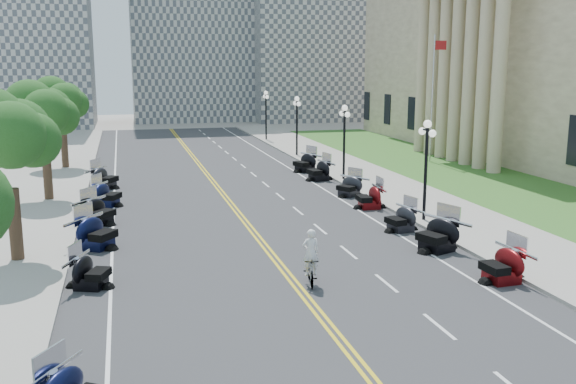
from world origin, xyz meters
TOP-DOWN VIEW (x-y plane):
  - ground at (0.00, 0.00)m, footprint 160.00×160.00m
  - road at (0.00, 10.00)m, footprint 16.00×90.00m
  - centerline_yellow_a at (-0.12, 10.00)m, footprint 0.12×90.00m
  - centerline_yellow_b at (0.12, 10.00)m, footprint 0.12×90.00m
  - edge_line_north at (6.40, 10.00)m, footprint 0.12×90.00m
  - edge_line_south at (-6.40, 10.00)m, footprint 0.12×90.00m
  - lane_dash_4 at (3.20, -8.00)m, footprint 0.12×2.00m
  - lane_dash_5 at (3.20, -4.00)m, footprint 0.12×2.00m
  - lane_dash_6 at (3.20, 0.00)m, footprint 0.12×2.00m
  - lane_dash_7 at (3.20, 4.00)m, footprint 0.12×2.00m
  - lane_dash_8 at (3.20, 8.00)m, footprint 0.12×2.00m
  - lane_dash_9 at (3.20, 12.00)m, footprint 0.12×2.00m
  - lane_dash_10 at (3.20, 16.00)m, footprint 0.12×2.00m
  - lane_dash_11 at (3.20, 20.00)m, footprint 0.12×2.00m
  - lane_dash_12 at (3.20, 24.00)m, footprint 0.12×2.00m
  - lane_dash_13 at (3.20, 28.00)m, footprint 0.12×2.00m
  - lane_dash_14 at (3.20, 32.00)m, footprint 0.12×2.00m
  - lane_dash_15 at (3.20, 36.00)m, footprint 0.12×2.00m
  - lane_dash_16 at (3.20, 40.00)m, footprint 0.12×2.00m
  - lane_dash_17 at (3.20, 44.00)m, footprint 0.12×2.00m
  - lane_dash_18 at (3.20, 48.00)m, footprint 0.12×2.00m
  - lane_dash_19 at (3.20, 52.00)m, footprint 0.12×2.00m
  - sidewalk_north at (10.50, 10.00)m, footprint 5.00×90.00m
  - sidewalk_south at (-10.50, 10.00)m, footprint 5.00×90.00m
  - lawn at (17.50, 18.00)m, footprint 9.00×60.00m
  - distant_block_a at (-18.00, 62.00)m, footprint 18.00×14.00m
  - distant_block_b at (4.00, 68.00)m, footprint 16.00×12.00m
  - distant_block_c at (22.00, 65.00)m, footprint 20.00×14.00m
  - street_lamp_2 at (8.60, 4.00)m, footprint 0.50×1.20m
  - street_lamp_3 at (8.60, 16.00)m, footprint 0.50×1.20m
  - street_lamp_4 at (8.60, 28.00)m, footprint 0.50×1.20m
  - street_lamp_5 at (8.60, 40.00)m, footprint 0.50×1.20m
  - flagpole at (18.00, 22.00)m, footprint 1.10×0.20m
  - tree_2 at (-10.00, 2.00)m, footprint 4.80×4.80m
  - tree_3 at (-10.00, 14.00)m, footprint 4.80×4.80m
  - tree_4 at (-10.00, 26.00)m, footprint 4.80×4.80m
  - motorcycle_n_4 at (7.28, -4.90)m, footprint 2.15×2.15m
  - motorcycle_n_5 at (6.88, -0.71)m, footprint 2.86×2.86m
  - motorcycle_n_6 at (6.75, 2.68)m, footprint 2.23×2.23m
  - motorcycle_n_7 at (7.14, 7.63)m, footprint 2.08×2.08m
  - motorcycle_n_8 at (7.19, 11.01)m, footprint 2.63×2.63m
  - motorcycle_n_9 at (7.02, 16.58)m, footprint 2.50×2.50m
  - motorcycle_n_10 at (7.10, 20.28)m, footprint 2.81×2.81m
  - motorcycle_s_5 at (-7.06, -1.82)m, footprint 2.42×2.42m
  - motorcycle_s_6 at (-7.02, 3.26)m, footprint 3.07×3.07m
  - motorcycle_s_7 at (-7.07, 7.60)m, footprint 2.91×2.91m
  - motorcycle_s_8 at (-6.75, 11.81)m, footprint 2.78×2.78m
  - motorcycle_s_9 at (-6.98, 17.21)m, footprint 2.93×2.93m
  - bicycle at (0.52, -3.44)m, footprint 0.81×1.80m
  - cyclist_rider at (0.52, -3.44)m, footprint 0.62×0.41m

SIDE VIEW (x-z plane):
  - ground at x=0.00m, z-range 0.00..0.00m
  - road at x=0.00m, z-range 0.00..0.01m
  - centerline_yellow_a at x=-0.12m, z-range 0.01..0.01m
  - centerline_yellow_b at x=0.12m, z-range 0.01..0.01m
  - edge_line_north at x=6.40m, z-range 0.01..0.01m
  - edge_line_south at x=-6.40m, z-range 0.01..0.01m
  - lane_dash_4 at x=3.20m, z-range 0.01..0.01m
  - lane_dash_5 at x=3.20m, z-range 0.01..0.01m
  - lane_dash_6 at x=3.20m, z-range 0.01..0.01m
  - lane_dash_7 at x=3.20m, z-range 0.01..0.01m
  - lane_dash_8 at x=3.20m, z-range 0.01..0.01m
  - lane_dash_9 at x=3.20m, z-range 0.01..0.01m
  - lane_dash_10 at x=3.20m, z-range 0.01..0.01m
  - lane_dash_11 at x=3.20m, z-range 0.01..0.01m
  - lane_dash_12 at x=3.20m, z-range 0.01..0.01m
  - lane_dash_13 at x=3.20m, z-range 0.01..0.01m
  - lane_dash_14 at x=3.20m, z-range 0.01..0.01m
  - lane_dash_15 at x=3.20m, z-range 0.01..0.01m
  - lane_dash_16 at x=3.20m, z-range 0.01..0.01m
  - lane_dash_17 at x=3.20m, z-range 0.01..0.01m
  - lane_dash_18 at x=3.20m, z-range 0.01..0.01m
  - lane_dash_19 at x=3.20m, z-range 0.01..0.01m
  - lawn at x=17.50m, z-range 0.00..0.10m
  - sidewalk_north at x=10.50m, z-range 0.00..0.15m
  - sidewalk_south at x=-10.50m, z-range 0.00..0.15m
  - bicycle at x=0.52m, z-range 0.00..1.04m
  - motorcycle_s_5 at x=-7.06m, z-range 0.00..1.30m
  - motorcycle_n_6 at x=6.75m, z-range 0.00..1.32m
  - motorcycle_n_8 at x=7.19m, z-range 0.00..1.34m
  - motorcycle_n_7 at x=7.14m, z-range 0.00..1.39m
  - motorcycle_n_4 at x=7.28m, z-range 0.00..1.41m
  - motorcycle_s_8 at x=-6.75m, z-range 0.00..1.44m
  - motorcycle_s_7 at x=-7.07m, z-range 0.00..1.45m
  - motorcycle_n_9 at x=7.02m, z-range 0.00..1.49m
  - motorcycle_s_9 at x=-6.98m, z-range 0.00..1.51m
  - motorcycle_n_10 at x=7.10m, z-range 0.00..1.51m
  - motorcycle_s_6 at x=-7.02m, z-range 0.00..1.54m
  - motorcycle_n_5 at x=6.88m, z-range 0.00..1.56m
  - cyclist_rider at x=0.52m, z-range 1.04..2.74m
  - street_lamp_2 at x=8.60m, z-range 0.15..5.05m
  - street_lamp_3 at x=8.60m, z-range 0.15..5.05m
  - street_lamp_4 at x=8.60m, z-range 0.15..5.05m
  - street_lamp_5 at x=8.60m, z-range 0.15..5.05m
  - tree_2 at x=-10.00m, z-range 0.15..9.35m
  - tree_3 at x=-10.00m, z-range 0.15..9.35m
  - tree_4 at x=-10.00m, z-range 0.15..9.35m
  - flagpole at x=18.00m, z-range 0.00..10.00m
  - distant_block_c at x=22.00m, z-range 0.00..22.00m
  - distant_block_a at x=-18.00m, z-range 0.00..26.00m
  - distant_block_b at x=4.00m, z-range 0.00..30.00m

